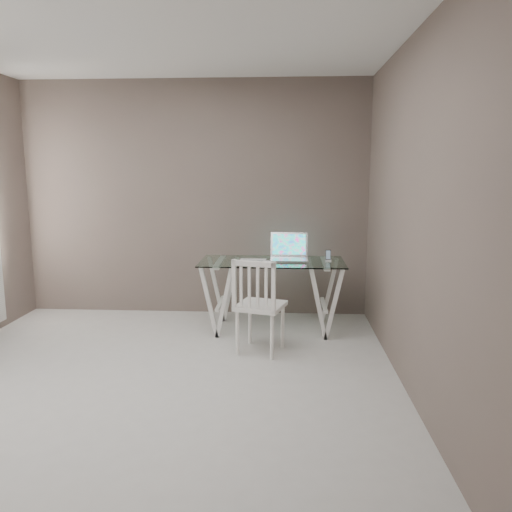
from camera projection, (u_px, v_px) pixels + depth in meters
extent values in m
plane|color=#B6B4AF|center=(145.00, 394.00, 3.80)|extent=(4.50, 4.50, 0.00)
cube|color=white|center=(130.00, 17.00, 3.34)|extent=(4.00, 4.50, 0.02)
cube|color=#63554E|center=(195.00, 199.00, 5.79)|extent=(4.00, 0.02, 2.70)
cube|color=#63554E|center=(422.00, 219.00, 3.46)|extent=(0.02, 4.50, 2.70)
cube|color=silver|center=(272.00, 262.00, 5.21)|extent=(1.50, 0.70, 0.01)
cube|color=silver|center=(220.00, 296.00, 5.30)|extent=(0.24, 0.62, 0.72)
cube|color=silver|center=(324.00, 297.00, 5.24)|extent=(0.24, 0.62, 0.72)
cube|color=white|center=(261.00, 306.00, 4.63)|extent=(0.51, 0.51, 0.04)
cylinder|color=white|center=(237.00, 333.00, 4.57)|extent=(0.04, 0.04, 0.42)
cylinder|color=white|center=(272.00, 337.00, 4.46)|extent=(0.04, 0.04, 0.42)
cylinder|color=white|center=(250.00, 323.00, 4.88)|extent=(0.04, 0.04, 0.42)
cylinder|color=white|center=(283.00, 326.00, 4.77)|extent=(0.04, 0.04, 0.42)
cube|color=white|center=(254.00, 286.00, 4.41)|extent=(0.40, 0.14, 0.46)
cube|color=silver|center=(289.00, 259.00, 5.25)|extent=(0.40, 0.28, 0.02)
cube|color=#19D899|center=(289.00, 244.00, 5.40)|extent=(0.40, 0.10, 0.25)
cube|color=silver|center=(253.00, 260.00, 5.25)|extent=(0.29, 0.13, 0.01)
ellipsoid|color=white|center=(267.00, 262.00, 5.04)|extent=(0.11, 0.07, 0.04)
cube|color=white|center=(328.00, 260.00, 5.20)|extent=(0.06, 0.06, 0.01)
cube|color=black|center=(328.00, 255.00, 5.20)|extent=(0.05, 0.03, 0.10)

